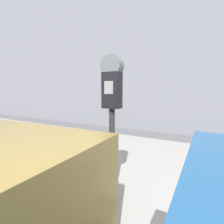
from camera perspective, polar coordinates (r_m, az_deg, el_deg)
name	(u,v)px	position (r m, az deg, el deg)	size (l,w,h in m)	color
sidewalk	(175,170)	(2.87, 19.92, -17.52)	(24.00, 2.80, 0.10)	#9E9B96
building_facade	(198,19)	(5.63, 26.28, 25.68)	(24.00, 0.30, 6.20)	gray
parking_meter	(112,97)	(1.75, -0.01, 4.84)	(0.22, 0.13, 1.46)	#2D2D30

